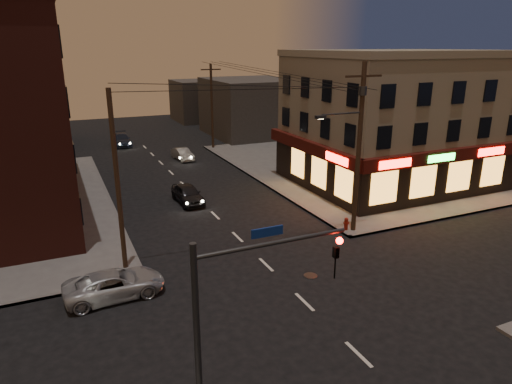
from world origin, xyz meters
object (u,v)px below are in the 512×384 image
suv_cross (115,284)px  fire_hydrant (346,223)px  sedan_mid (183,154)px  sedan_far (121,140)px  sedan_near (188,194)px

suv_cross → fire_hydrant: suv_cross is taller
sedan_mid → sedan_far: (-4.51, 9.68, 0.09)m
suv_cross → sedan_near: (6.71, 11.32, 0.06)m
sedan_mid → fire_hydrant: bearing=-85.8°
sedan_near → sedan_mid: (3.22, 12.94, -0.09)m
sedan_near → fire_hydrant: (7.33, -9.32, -0.10)m
sedan_mid → suv_cross: bearing=-118.6°
suv_cross → fire_hydrant: size_ratio=5.70×
sedan_mid → sedan_near: bearing=-110.3°
sedan_near → sedan_mid: 13.34m
sedan_far → suv_cross: bearing=-98.0°
suv_cross → sedan_far: 34.37m
sedan_near → fire_hydrant: sedan_near is taller
sedan_mid → sedan_far: 10.68m
sedan_near → sedan_far: sedan_near is taller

